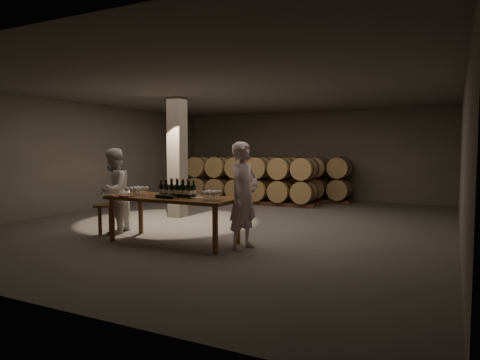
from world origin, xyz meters
The scene contains 15 objects.
room centered at (-1.80, 0.20, 1.60)m, with size 12.00×12.00×12.00m.
tasting_table centered at (0.00, -2.50, 0.80)m, with size 2.60×1.10×0.90m.
barrel_stack_back centered at (-0.96, 5.20, 0.83)m, with size 5.48×0.95×1.57m.
barrel_stack_front centered at (-1.35, 3.80, 0.83)m, with size 4.70×0.95×1.57m.
bottle_cluster centered at (0.11, -2.54, 1.03)m, with size 0.74×0.24×0.36m.
lying_bottles centered at (0.03, -2.83, 0.94)m, with size 0.45×0.08×0.08m.
glass_cluster_left centered at (-0.83, -2.60, 1.03)m, with size 0.31×0.42×0.18m.
glass_cluster_right centered at (0.93, -2.64, 1.03)m, with size 0.31×0.31×0.18m.
plate centered at (0.52, -2.50, 0.91)m, with size 0.26×0.26×0.01m, color silver.
notebook_near centered at (-0.78, -2.95, 0.92)m, with size 0.24×0.19×0.03m, color #9C5C38.
notebook_corner centered at (-1.15, -2.92, 0.91)m, with size 0.20×0.26×0.02m, color #9C5C38.
pen centered at (-0.73, -2.95, 0.91)m, with size 0.01×0.01×0.13m, color black.
stool centered at (-1.72, -2.63, 0.54)m, with size 0.39×0.39×0.66m.
person_man centered at (1.44, -2.35, 0.98)m, with size 0.71×0.47×1.95m, color white.
person_woman centered at (-1.74, -2.28, 0.92)m, with size 0.90×0.70×1.85m, color white.
Camera 1 is at (4.87, -9.29, 1.80)m, focal length 32.00 mm.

